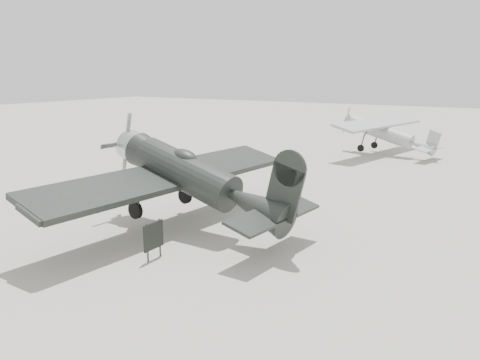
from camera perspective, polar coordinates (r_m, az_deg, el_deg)
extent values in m
plane|color=gray|center=(18.37, -3.87, -7.03)|extent=(160.00, 160.00, 0.00)
cylinder|color=black|center=(18.95, -6.50, 0.70)|extent=(4.81, 2.01, 1.49)
cone|color=black|center=(16.73, 2.13, -0.68)|extent=(2.90, 1.69, 1.38)
cylinder|color=#A9ABAE|center=(21.30, -12.76, 1.82)|extent=(1.10, 1.42, 1.32)
cone|color=#A9ABAE|center=(21.79, -13.83, 2.01)|extent=(0.44, 0.63, 0.59)
cube|color=#A9ABAE|center=(21.73, -13.71, 1.99)|extent=(0.09, 0.20, 2.76)
ellipsoid|color=black|center=(18.97, -7.01, 2.73)|extent=(1.24, 0.85, 0.49)
cube|color=black|center=(19.54, -8.04, -0.08)|extent=(3.67, 12.92, 0.23)
cube|color=black|center=(16.25, 4.56, -0.93)|extent=(1.67, 4.56, 0.11)
cube|color=black|center=(15.97, 5.10, 2.13)|extent=(1.28, 0.25, 1.91)
cylinder|color=black|center=(19.31, -11.84, -4.88)|extent=(0.74, 0.25, 0.72)
cylinder|color=black|center=(21.18, -5.94, -3.07)|extent=(0.74, 0.25, 0.72)
cylinder|color=#333333|center=(19.11, -11.94, -2.85)|extent=(0.13, 0.13, 1.49)
cylinder|color=#333333|center=(20.99, -5.98, -1.20)|extent=(0.13, 0.13, 1.49)
cylinder|color=black|center=(16.24, 5.31, -2.82)|extent=(0.24, 0.11, 0.23)
cylinder|color=gray|center=(38.18, 16.85, 5.63)|extent=(5.21, 2.18, 1.08)
cone|color=gray|center=(36.75, 21.60, 5.01)|extent=(1.94, 1.35, 0.98)
cone|color=gray|center=(39.56, 13.19, 6.08)|extent=(0.80, 1.12, 1.02)
cube|color=gray|center=(39.76, 12.71, 6.14)|extent=(0.08, 0.14, 2.16)
cube|color=gray|center=(38.30, 16.39, 6.59)|extent=(4.21, 10.92, 0.18)
cube|color=gray|center=(36.56, 22.31, 4.99)|extent=(1.60, 3.44, 0.08)
cube|color=gray|center=(36.46, 22.54, 5.96)|extent=(0.88, 0.27, 1.27)
cylinder|color=black|center=(37.82, 14.89, 3.40)|extent=(0.57, 0.26, 0.55)
cylinder|color=black|center=(39.69, 16.43, 3.74)|extent=(0.57, 0.26, 0.55)
cylinder|color=#333333|center=(37.73, 14.94, 4.24)|extent=(0.11, 0.11, 1.18)
cylinder|color=#333333|center=(39.61, 16.48, 4.54)|extent=(0.11, 0.11, 1.18)
cylinder|color=black|center=(36.54, 22.55, 4.42)|extent=(0.19, 0.11, 0.18)
cylinder|color=#333333|center=(16.17, -11.23, -7.53)|extent=(0.06, 0.06, 1.36)
cylinder|color=#333333|center=(16.61, -9.77, -6.91)|extent=(0.06, 0.06, 1.36)
cube|color=black|center=(16.33, -10.51, -6.70)|extent=(0.06, 0.94, 0.94)
cube|color=beige|center=(16.34, -10.62, -6.50)|extent=(0.01, 0.73, 0.19)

